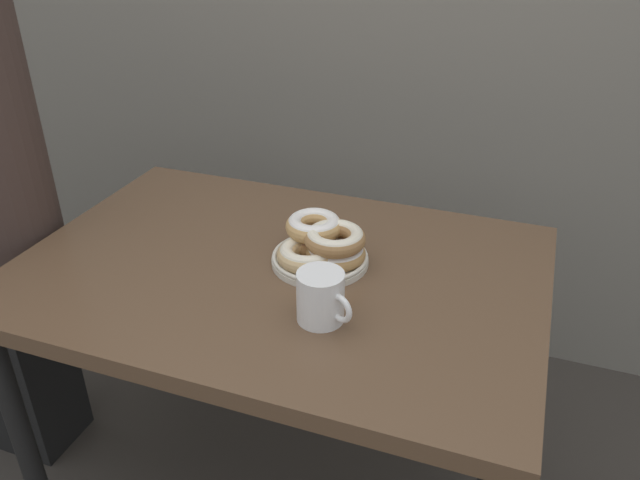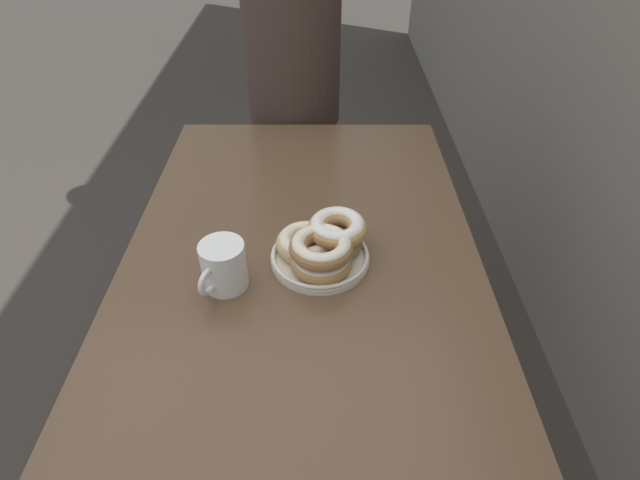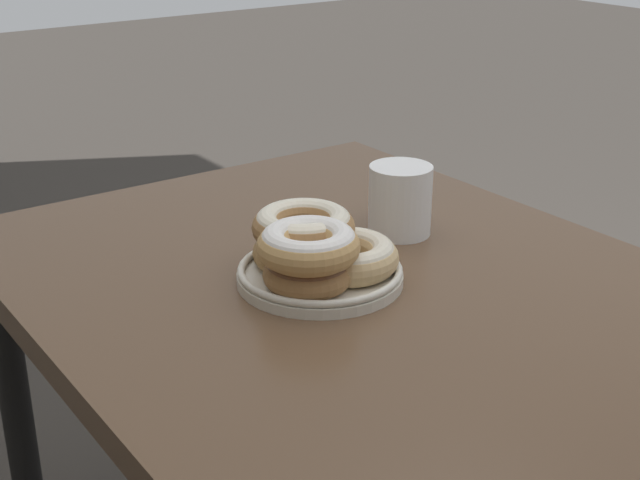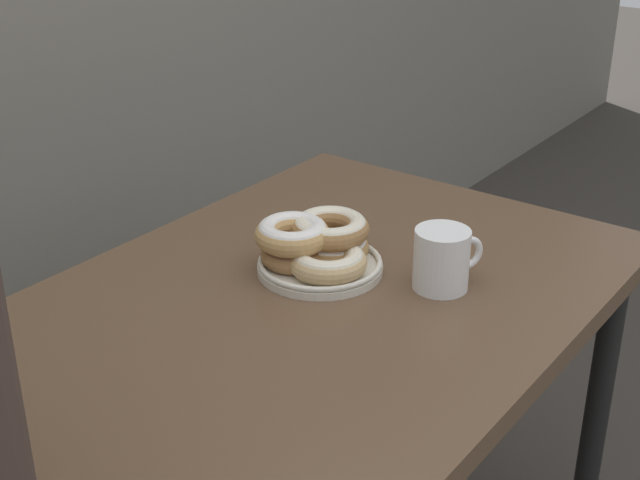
# 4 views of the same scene
# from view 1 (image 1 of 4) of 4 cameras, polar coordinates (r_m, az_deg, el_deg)

# --- Properties ---
(dining_table) EXTENTS (1.17, 0.80, 0.75)m
(dining_table) POSITION_cam_1_polar(r_m,az_deg,el_deg) (1.45, -3.69, -5.06)
(dining_table) COLOR brown
(dining_table) RESTS_ON ground_plane
(donut_plate) EXTENTS (0.24, 0.24, 0.09)m
(donut_plate) POSITION_cam_1_polar(r_m,az_deg,el_deg) (1.39, 0.10, -0.43)
(donut_plate) COLOR silver
(donut_plate) RESTS_ON dining_table
(coffee_mug) EXTENTS (0.12, 0.09, 0.10)m
(coffee_mug) POSITION_cam_1_polar(r_m,az_deg,el_deg) (1.20, 0.12, -5.22)
(coffee_mug) COLOR white
(coffee_mug) RESTS_ON dining_table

